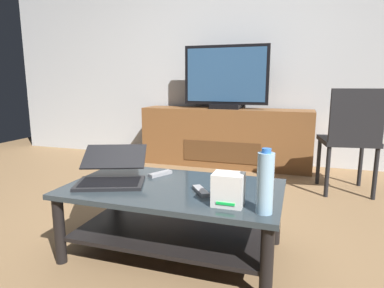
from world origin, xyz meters
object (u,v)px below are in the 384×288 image
Objects in this scene: television at (226,78)px; media_cabinet at (225,137)px; coffee_table at (174,207)px; soundbar_remote at (201,191)px; laptop at (112,172)px; router_box at (228,189)px; cell_phone at (225,185)px; water_bottle_near at (265,183)px; dining_chair at (351,135)px; tv_remote at (160,174)px.

media_cabinet is at bearing 90.00° from television.
television is (-0.16, 2.07, 0.74)m from coffee_table.
laptop is at bearing 140.49° from soundbar_remote.
laptop reaches higher than router_box.
media_cabinet reaches higher than soundbar_remote.
media_cabinet is at bearing 94.42° from coffee_table.
water_bottle_near is at bearing -89.90° from cell_phone.
water_bottle_near is 0.41m from soundbar_remote.
dining_chair is at bearing 22.28° from soundbar_remote.
dining_chair reaches higher than media_cabinet.
media_cabinet is (-0.16, 2.10, 0.06)m from coffee_table.
dining_chair is 1.74m from soundbar_remote.
television is at bearing 94.47° from coffee_table.
router_box is 0.19m from water_bottle_near.
dining_chair is at bearing -28.44° from media_cabinet.
soundbar_remote is (-0.91, -1.48, -0.12)m from dining_chair.
dining_chair is (1.25, -0.68, 0.19)m from media_cabinet.
tv_remote is (0.22, 0.20, -0.05)m from laptop.
laptop is 3.20× the size of soundbar_remote.
router_box is at bearing -7.27° from tv_remote.
coffee_table is 2.35× the size of laptop.
television is 1.99m from tv_remote.
coffee_table is at bearing 164.01° from cell_phone.
router_box is (-0.73, -1.61, -0.05)m from dining_chair.
dining_chair is at bearing 71.29° from water_bottle_near.
dining_chair is at bearing 21.10° from cell_phone.
media_cabinet is 6.62× the size of water_bottle_near.
water_bottle_near is at bearing -14.37° from router_box.
soundbar_remote is at bearing -6.79° from tv_remote.
router_box is (0.51, -2.26, -0.54)m from television.
television is 1.89× the size of laptop.
router_box is at bearing -111.70° from cell_phone.
coffee_table is 7.66× the size of router_box.
television is 6.16× the size of router_box.
router_box is at bearing -12.54° from laptop.
water_bottle_near reaches higher than soundbar_remote.
television is 2.18m from laptop.
dining_chair is 1.77m from router_box.
television is at bearing 102.81° from router_box.
cell_phone is (0.43, -1.99, 0.07)m from media_cabinet.
dining_chair reaches higher than laptop.
television is 2.45m from water_bottle_near.
tv_remote is 1.00× the size of soundbar_remote.
cell_phone is at bearing 21.20° from coffee_table.
dining_chair is at bearing 73.25° from tv_remote.
soundbar_remote reaches higher than coffee_table.
dining_chair is at bearing -27.66° from television.
soundbar_remote is (0.34, -2.15, 0.07)m from media_cabinet.
coffee_table is at bearing -85.53° from television.
dining_chair is at bearing 65.46° from router_box.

